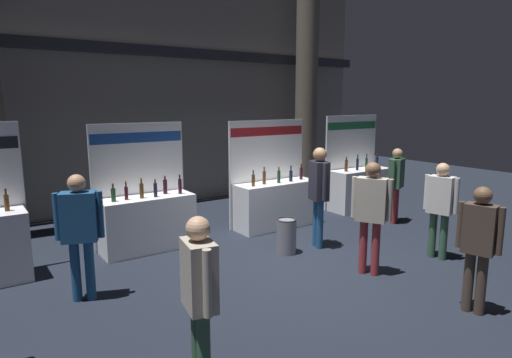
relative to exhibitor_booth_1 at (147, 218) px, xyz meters
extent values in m
plane|color=black|center=(1.73, -2.04, -0.58)|extent=(25.01, 25.01, 0.00)
cube|color=gray|center=(1.73, 3.23, 2.88)|extent=(12.50, 0.25, 6.92)
cube|color=#2D2D33|center=(1.73, 2.92, 3.22)|extent=(12.50, 0.20, 0.24)
cylinder|color=#665B4C|center=(5.63, 2.20, 2.57)|extent=(0.62, 0.62, 6.29)
cylinder|color=#472D14|center=(-2.15, -0.14, 0.58)|extent=(0.07, 0.07, 0.24)
cylinder|color=#472D14|center=(-2.15, -0.14, 0.74)|extent=(0.03, 0.03, 0.07)
cylinder|color=black|center=(-2.15, -0.14, 0.79)|extent=(0.03, 0.03, 0.02)
cube|color=white|center=(0.00, -0.05, -0.10)|extent=(1.63, 0.60, 0.97)
cube|color=white|center=(0.00, 0.29, 0.54)|extent=(1.71, 0.04, 2.25)
cube|color=navy|center=(0.00, 0.27, 1.41)|extent=(1.66, 0.01, 0.18)
cylinder|color=#19381E|center=(-0.59, -0.08, 0.50)|extent=(0.08, 0.08, 0.22)
cylinder|color=#19381E|center=(-0.59, -0.08, 0.64)|extent=(0.03, 0.03, 0.07)
cylinder|color=red|center=(-0.59, -0.08, 0.69)|extent=(0.03, 0.03, 0.02)
cylinder|color=black|center=(-0.37, -0.07, 0.50)|extent=(0.06, 0.06, 0.22)
cylinder|color=black|center=(-0.37, -0.07, 0.65)|extent=(0.03, 0.03, 0.09)
cylinder|color=gold|center=(-0.37, -0.07, 0.71)|extent=(0.03, 0.03, 0.02)
cylinder|color=#472D14|center=(-0.11, -0.10, 0.52)|extent=(0.07, 0.07, 0.26)
cylinder|color=#472D14|center=(-0.11, -0.10, 0.69)|extent=(0.03, 0.03, 0.08)
cylinder|color=gold|center=(-0.11, -0.10, 0.74)|extent=(0.03, 0.03, 0.02)
cylinder|color=black|center=(0.13, -0.14, 0.51)|extent=(0.06, 0.06, 0.24)
cylinder|color=black|center=(0.13, -0.14, 0.66)|extent=(0.03, 0.03, 0.06)
cylinder|color=gold|center=(0.13, -0.14, 0.71)|extent=(0.03, 0.03, 0.02)
cylinder|color=black|center=(0.38, 0.02, 0.52)|extent=(0.07, 0.07, 0.26)
cylinder|color=black|center=(0.38, 0.02, 0.68)|extent=(0.03, 0.03, 0.06)
cylinder|color=gold|center=(0.38, 0.02, 0.72)|extent=(0.03, 0.03, 0.02)
cylinder|color=black|center=(0.60, -0.13, 0.52)|extent=(0.06, 0.06, 0.27)
cylinder|color=black|center=(0.60, -0.13, 0.69)|extent=(0.03, 0.03, 0.06)
cylinder|color=black|center=(0.60, -0.13, 0.73)|extent=(0.03, 0.03, 0.02)
cube|color=white|center=(2.76, -0.20, -0.10)|extent=(1.81, 0.60, 0.96)
cube|color=white|center=(2.76, 0.14, 0.54)|extent=(1.90, 0.04, 2.23)
cube|color=maroon|center=(2.76, 0.12, 1.42)|extent=(1.84, 0.01, 0.18)
cylinder|color=#472D14|center=(2.12, -0.27, 0.49)|extent=(0.07, 0.07, 0.23)
cylinder|color=#472D14|center=(2.12, -0.27, 0.64)|extent=(0.03, 0.03, 0.07)
cylinder|color=black|center=(2.12, -0.27, 0.69)|extent=(0.03, 0.03, 0.02)
cylinder|color=#472D14|center=(2.42, -0.21, 0.51)|extent=(0.07, 0.07, 0.26)
cylinder|color=#472D14|center=(2.42, -0.21, 0.68)|extent=(0.03, 0.03, 0.07)
cylinder|color=black|center=(2.42, -0.21, 0.72)|extent=(0.03, 0.03, 0.02)
cylinder|color=#19381E|center=(2.75, -0.27, 0.51)|extent=(0.07, 0.07, 0.26)
cylinder|color=#19381E|center=(2.75, -0.27, 0.67)|extent=(0.03, 0.03, 0.07)
cylinder|color=gold|center=(2.75, -0.27, 0.71)|extent=(0.03, 0.03, 0.02)
cylinder|color=black|center=(3.07, -0.27, 0.49)|extent=(0.07, 0.07, 0.23)
cylinder|color=black|center=(3.07, -0.27, 0.65)|extent=(0.03, 0.03, 0.09)
cylinder|color=black|center=(3.07, -0.27, 0.70)|extent=(0.03, 0.03, 0.02)
cylinder|color=black|center=(3.41, -0.21, 0.51)|extent=(0.06, 0.06, 0.25)
cylinder|color=black|center=(3.41, -0.21, 0.67)|extent=(0.03, 0.03, 0.08)
cylinder|color=gold|center=(3.41, -0.21, 0.72)|extent=(0.03, 0.03, 0.02)
cube|color=white|center=(5.41, -0.10, -0.09)|extent=(1.63, 0.60, 0.98)
cube|color=white|center=(5.41, 0.24, 0.56)|extent=(1.72, 0.04, 2.29)
cube|color=#1E6638|center=(5.41, 0.21, 1.46)|extent=(1.67, 0.01, 0.18)
cylinder|color=#472D14|center=(4.88, -0.13, 0.54)|extent=(0.07, 0.07, 0.27)
cylinder|color=#472D14|center=(4.88, -0.13, 0.71)|extent=(0.03, 0.03, 0.07)
cylinder|color=gold|center=(4.88, -0.13, 0.76)|extent=(0.03, 0.03, 0.02)
cylinder|color=black|center=(5.25, -0.14, 0.54)|extent=(0.06, 0.06, 0.27)
cylinder|color=black|center=(5.25, -0.14, 0.72)|extent=(0.03, 0.03, 0.09)
cylinder|color=black|center=(5.25, -0.14, 0.77)|extent=(0.03, 0.03, 0.02)
cylinder|color=#19381E|center=(5.61, -0.10, 0.54)|extent=(0.06, 0.06, 0.26)
cylinder|color=#19381E|center=(5.61, -0.10, 0.71)|extent=(0.03, 0.03, 0.09)
cylinder|color=black|center=(5.61, -0.10, 0.76)|extent=(0.03, 0.03, 0.02)
cylinder|color=black|center=(5.96, -0.13, 0.54)|extent=(0.07, 0.07, 0.26)
cylinder|color=black|center=(5.96, -0.13, 0.70)|extent=(0.03, 0.03, 0.07)
cylinder|color=red|center=(5.96, -0.13, 0.75)|extent=(0.03, 0.03, 0.02)
cylinder|color=slate|center=(1.91, -1.59, -0.28)|extent=(0.35, 0.35, 0.60)
torus|color=black|center=(1.91, -1.59, 0.03)|extent=(0.35, 0.35, 0.02)
cylinder|color=navy|center=(-1.38, -1.52, -0.17)|extent=(0.12, 0.12, 0.82)
cylinder|color=navy|center=(-1.54, -1.45, -0.17)|extent=(0.12, 0.12, 0.82)
cube|color=navy|center=(-1.46, -1.49, 0.57)|extent=(0.50, 0.40, 0.65)
sphere|color=tan|center=(-1.46, -1.49, 1.01)|extent=(0.23, 0.23, 0.23)
cylinder|color=navy|center=(-1.21, -1.58, 0.59)|extent=(0.08, 0.08, 0.62)
cylinder|color=navy|center=(-1.70, -1.39, 0.59)|extent=(0.08, 0.08, 0.62)
cylinder|color=navy|center=(2.56, -1.73, -0.14)|extent=(0.12, 0.12, 0.88)
cylinder|color=navy|center=(2.61, -1.59, -0.14)|extent=(0.12, 0.12, 0.88)
cube|color=#23232D|center=(2.58, -1.66, 0.65)|extent=(0.35, 0.40, 0.70)
sphere|color=#8C6647|center=(2.58, -1.66, 1.12)|extent=(0.24, 0.24, 0.24)
cylinder|color=#23232D|center=(2.52, -1.87, 0.67)|extent=(0.08, 0.08, 0.66)
cylinder|color=#23232D|center=(2.65, -1.45, 0.67)|extent=(0.08, 0.08, 0.66)
cylinder|color=#33563D|center=(-1.01, -3.92, -0.18)|extent=(0.12, 0.12, 0.79)
cylinder|color=#33563D|center=(-1.04, -4.10, -0.18)|extent=(0.12, 0.12, 0.79)
cube|color=#ADA393|center=(-1.03, -4.01, 0.53)|extent=(0.31, 0.43, 0.63)
sphere|color=tan|center=(-1.03, -4.01, 0.95)|extent=(0.22, 0.22, 0.22)
cylinder|color=#ADA393|center=(-0.98, -3.77, 0.54)|extent=(0.08, 0.08, 0.60)
cylinder|color=#ADA393|center=(-1.07, -4.24, 0.54)|extent=(0.08, 0.08, 0.60)
cylinder|color=#33563D|center=(3.87, -3.33, -0.19)|extent=(0.12, 0.12, 0.79)
cylinder|color=#33563D|center=(3.83, -3.15, -0.19)|extent=(0.12, 0.12, 0.79)
cube|color=silver|center=(3.85, -3.24, 0.52)|extent=(0.32, 0.43, 0.62)
sphere|color=tan|center=(3.85, -3.24, 0.94)|extent=(0.22, 0.22, 0.22)
cylinder|color=silver|center=(3.90, -3.48, 0.53)|extent=(0.08, 0.08, 0.59)
cylinder|color=silver|center=(3.80, -3.01, 0.53)|extent=(0.08, 0.08, 0.59)
cylinder|color=#47382D|center=(2.50, -4.71, -0.19)|extent=(0.12, 0.12, 0.78)
cylinder|color=#47382D|center=(2.46, -4.57, -0.19)|extent=(0.12, 0.12, 0.78)
cube|color=#47382D|center=(2.48, -4.64, 0.51)|extent=(0.30, 0.40, 0.62)
sphere|color=brown|center=(2.48, -4.64, 0.93)|extent=(0.21, 0.21, 0.21)
cylinder|color=#47382D|center=(2.53, -4.86, 0.52)|extent=(0.08, 0.08, 0.59)
cylinder|color=#47382D|center=(2.42, -4.42, 0.52)|extent=(0.08, 0.08, 0.59)
cylinder|color=maroon|center=(2.32, -2.96, -0.16)|extent=(0.12, 0.12, 0.84)
cylinder|color=maroon|center=(2.41, -3.13, -0.16)|extent=(0.12, 0.12, 0.84)
cube|color=#ADA393|center=(2.36, -3.05, 0.59)|extent=(0.41, 0.49, 0.66)
sphere|color=brown|center=(2.36, -3.05, 1.05)|extent=(0.23, 0.23, 0.23)
cylinder|color=#ADA393|center=(2.23, -2.82, 0.61)|extent=(0.08, 0.08, 0.63)
cylinder|color=#ADA393|center=(2.49, -3.28, 0.61)|extent=(0.08, 0.08, 0.63)
cylinder|color=maroon|center=(5.00, -1.44, -0.19)|extent=(0.12, 0.12, 0.79)
cylinder|color=maroon|center=(5.15, -1.37, -0.19)|extent=(0.12, 0.12, 0.79)
cube|color=#33563D|center=(5.07, -1.40, 0.52)|extent=(0.46, 0.38, 0.62)
sphere|color=tan|center=(5.07, -1.40, 0.94)|extent=(0.22, 0.22, 0.22)
cylinder|color=#33563D|center=(4.85, -1.50, 0.53)|extent=(0.08, 0.08, 0.59)
cylinder|color=#33563D|center=(5.30, -1.31, 0.53)|extent=(0.08, 0.08, 0.59)
camera|label=1|loc=(-2.70, -7.31, 2.05)|focal=30.70mm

